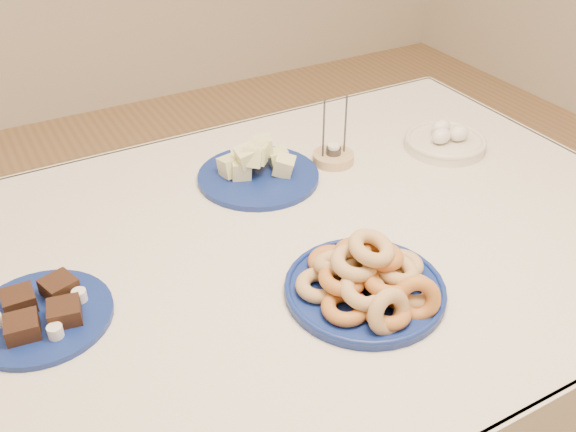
# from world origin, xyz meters

# --- Properties ---
(dining_table) EXTENTS (1.71, 1.11, 0.75)m
(dining_table) POSITION_xyz_m (0.00, 0.00, 0.64)
(dining_table) COLOR brown
(dining_table) RESTS_ON ground
(donut_platter) EXTENTS (0.32, 0.32, 0.14)m
(donut_platter) POSITION_xyz_m (0.07, -0.22, 0.78)
(donut_platter) COLOR navy
(donut_platter) RESTS_ON dining_table
(melon_plate) EXTENTS (0.36, 0.36, 0.10)m
(melon_plate) POSITION_xyz_m (0.09, 0.25, 0.78)
(melon_plate) COLOR navy
(melon_plate) RESTS_ON dining_table
(brownie_plate) EXTENTS (0.29, 0.29, 0.04)m
(brownie_plate) POSITION_xyz_m (-0.46, 0.01, 0.76)
(brownie_plate) COLOR navy
(brownie_plate) RESTS_ON dining_table
(candle_holder) EXTENTS (0.11, 0.11, 0.17)m
(candle_holder) POSITION_xyz_m (0.29, 0.23, 0.77)
(candle_holder) COLOR tan
(candle_holder) RESTS_ON dining_table
(egg_bowl) EXTENTS (0.21, 0.21, 0.07)m
(egg_bowl) POSITION_xyz_m (0.57, 0.15, 0.77)
(egg_bowl) COLOR beige
(egg_bowl) RESTS_ON dining_table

